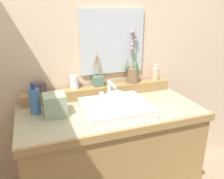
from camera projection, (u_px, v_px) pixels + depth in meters
wall_back at (92, 40)px, 1.73m from camera, size 2.83×0.20×2.43m
vanity_cabinet at (110, 162)px, 1.65m from camera, size 1.16×0.59×0.83m
back_ledge at (100, 91)px, 1.70m from camera, size 1.09×0.09×0.08m
sink_basin at (116, 109)px, 1.43m from camera, size 0.40×0.35×0.27m
soap_bar at (94, 98)px, 1.47m from camera, size 0.07×0.04×0.02m
potted_plant at (133, 71)px, 1.75m from camera, size 0.11×0.10×0.39m
soap_dispenser at (155, 74)px, 1.81m from camera, size 0.05×0.06×0.13m
tumbler_cup at (74, 82)px, 1.63m from camera, size 0.06×0.06×0.10m
reed_diffuser at (98, 80)px, 1.69m from camera, size 0.08×0.12×0.25m
trinket_box at (40, 88)px, 1.55m from camera, size 0.08×0.07×0.07m
lotion_bottle at (35, 100)px, 1.42m from camera, size 0.07×0.07×0.20m
tissue_box at (55, 105)px, 1.39m from camera, size 0.13×0.13×0.13m
mirror at (112, 42)px, 1.67m from camera, size 0.47×0.02×0.46m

